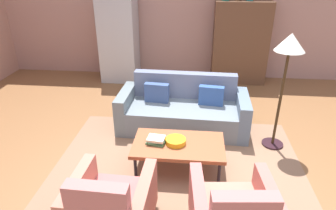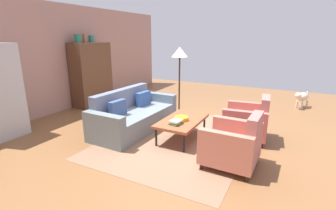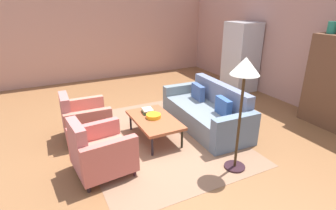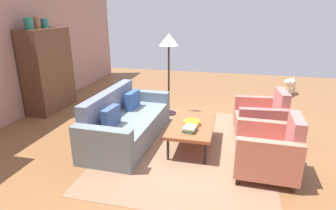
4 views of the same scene
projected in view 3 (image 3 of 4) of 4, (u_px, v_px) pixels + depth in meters
The scene contains 13 objects.
ground_plane at pixel (165, 144), 4.84m from camera, with size 11.35×11.35×0.00m, color brown.
wall_back at pixel (316, 49), 5.85m from camera, with size 9.46×0.12×2.80m, color tan.
wall_left at pixel (97, 34), 8.24m from camera, with size 0.12×7.36×2.80m, color tan.
area_rug at pixel (157, 137), 5.05m from camera, with size 3.40×2.60×0.01m, color #8B674E.
couch at pixel (208, 113), 5.42m from camera, with size 2.13×0.96×0.86m.
coffee_table at pixel (154, 120), 4.89m from camera, with size 1.20×0.70×0.40m.
armchair_left at pixel (83, 121), 4.92m from camera, with size 0.82×0.82×0.88m.
armchair_right at pixel (98, 153), 3.91m from camera, with size 0.87×0.87×0.88m.
fruit_bowl at pixel (154, 116), 4.90m from camera, with size 0.27×0.27×0.07m, color orange.
book_stack at pixel (148, 111), 5.11m from camera, with size 0.27×0.23×0.08m.
vase_tall at pixel (332, 27), 5.12m from camera, with size 0.17×0.17×0.22m, color #22785F.
refrigerator at pixel (241, 57), 7.37m from camera, with size 0.80×0.73×1.85m.
floor_lamp at pixel (244, 77), 3.62m from camera, with size 0.40×0.40×1.72m.
Camera 3 is at (3.81, -1.85, 2.44)m, focal length 28.77 mm.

